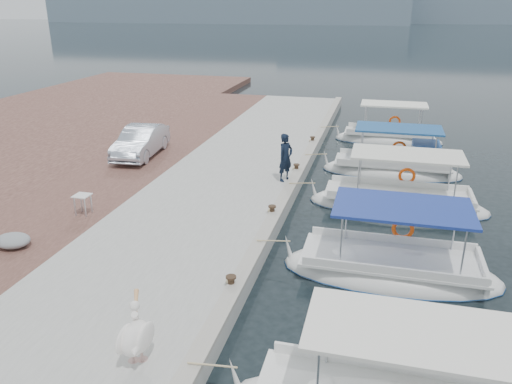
% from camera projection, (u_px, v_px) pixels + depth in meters
% --- Properties ---
extents(ground, '(400.00, 400.00, 0.00)m').
position_uv_depth(ground, '(272.00, 247.00, 16.47)').
color(ground, black).
rests_on(ground, ground).
extents(concrete_quay, '(6.00, 40.00, 0.50)m').
position_uv_depth(concrete_quay, '(230.00, 182.00, 21.60)').
color(concrete_quay, '#9E9E99').
rests_on(concrete_quay, ground).
extents(quay_curb, '(0.44, 40.00, 0.12)m').
position_uv_depth(quay_curb, '(293.00, 181.00, 20.85)').
color(quay_curb, '#9C978B').
rests_on(quay_curb, concrete_quay).
extents(cobblestone_strip, '(4.00, 40.00, 0.50)m').
position_uv_depth(cobblestone_strip, '(125.00, 173.00, 22.75)').
color(cobblestone_strip, '#53322C').
rests_on(cobblestone_strip, ground).
extents(distant_hills, '(330.00, 60.00, 18.00)m').
position_uv_depth(distant_hills, '(463.00, 2.00, 189.42)').
color(distant_hills, slate).
rests_on(distant_hills, ground).
extents(fishing_caique_b, '(6.37, 2.55, 2.83)m').
position_uv_depth(fishing_caique_b, '(390.00, 271.00, 14.71)').
color(fishing_caique_b, silver).
rests_on(fishing_caique_b, ground).
extents(fishing_caique_c, '(6.90, 2.30, 2.83)m').
position_uv_depth(fishing_caique_c, '(397.00, 205.00, 19.53)').
color(fishing_caique_c, silver).
rests_on(fishing_caique_c, ground).
extents(fishing_caique_d, '(6.41, 2.23, 2.83)m').
position_uv_depth(fishing_caique_d, '(394.00, 170.00, 23.37)').
color(fishing_caique_d, silver).
rests_on(fishing_caique_d, ground).
extents(fishing_caique_e, '(6.06, 2.07, 2.83)m').
position_uv_depth(fishing_caique_e, '(388.00, 140.00, 28.78)').
color(fishing_caique_e, silver).
rests_on(fishing_caique_e, ground).
extents(mooring_bollards, '(0.28, 20.28, 0.33)m').
position_uv_depth(mooring_bollards, '(272.00, 209.00, 17.67)').
color(mooring_bollards, black).
rests_on(mooring_bollards, concrete_quay).
extents(pelican, '(0.91, 1.52, 1.20)m').
position_uv_depth(pelican, '(136.00, 336.00, 10.28)').
color(pelican, tan).
rests_on(pelican, concrete_quay).
extents(fisherman, '(0.80, 0.88, 2.02)m').
position_uv_depth(fisherman, '(286.00, 158.00, 20.75)').
color(fisherman, black).
rests_on(fisherman, concrete_quay).
extents(parked_car, '(1.92, 4.51, 1.45)m').
position_uv_depth(parked_car, '(141.00, 141.00, 24.24)').
color(parked_car, '#B1BACA').
rests_on(parked_car, cobblestone_strip).
extents(tarp_bundle, '(1.10, 0.90, 0.40)m').
position_uv_depth(tarp_bundle, '(13.00, 241.00, 15.33)').
color(tarp_bundle, gray).
rests_on(tarp_bundle, cobblestone_strip).
extents(folding_table, '(0.55, 0.55, 0.73)m').
position_uv_depth(folding_table, '(83.00, 201.00, 17.56)').
color(folding_table, silver).
rests_on(folding_table, cobblestone_strip).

